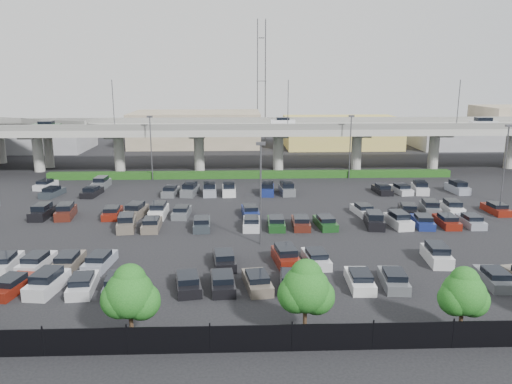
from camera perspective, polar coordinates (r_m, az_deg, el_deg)
ground at (r=57.98m, az=0.15°, el=-3.36°), size 280.00×280.00×0.00m
overpass at (r=88.05m, az=-0.80°, el=7.00°), size 150.00×13.00×15.80m
hedge at (r=82.13m, az=-0.55°, el=2.01°), size 66.00×1.60×1.10m
fence at (r=31.75m, az=2.16°, el=-16.36°), size 70.00×0.10×2.00m
tree_row at (r=31.93m, az=3.38°, el=-10.92°), size 65.07×3.66×5.94m
parked_cars at (r=54.29m, az=-0.89°, el=-3.84°), size 63.12×41.65×1.67m
light_poles at (r=58.47m, az=-3.97°, el=3.04°), size 66.90×48.38×10.30m
distant_buildings at (r=118.93m, az=4.96°, el=7.02°), size 138.00×24.00×9.00m
comm_tower at (r=129.67m, az=0.63°, el=12.84°), size 2.40×2.40×30.00m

